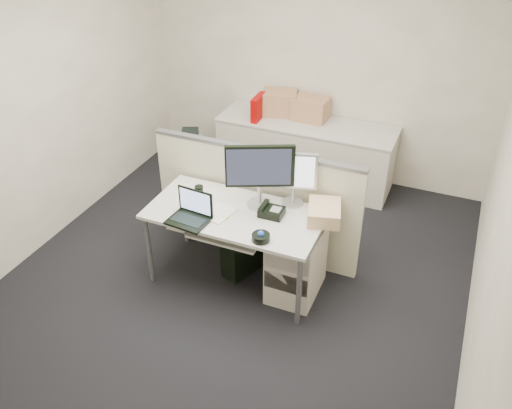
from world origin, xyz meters
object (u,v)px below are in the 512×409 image
at_px(monitor_main, 260,176).
at_px(laptop, 187,209).
at_px(desk, 235,219).
at_px(desk_phone, 272,212).

relative_size(monitor_main, laptop, 1.76).
bearing_deg(desk, monitor_main, 50.19).
height_order(desk, desk_phone, desk_phone).
relative_size(monitor_main, desk_phone, 2.89).
bearing_deg(desk_phone, monitor_main, 145.10).
relative_size(laptop, desk_phone, 1.65).
bearing_deg(monitor_main, desk, -154.02).
distance_m(laptop, desk_phone, 0.71).
bearing_deg(desk_phone, desk, -166.28).
bearing_deg(desk, laptop, -136.97).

